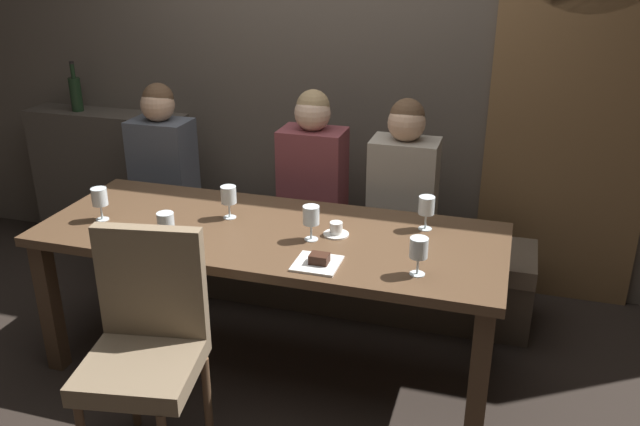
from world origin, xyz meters
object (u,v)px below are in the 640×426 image
(diner_far_end, at_px, (404,176))
(dining_table, at_px, (270,247))
(wine_glass_center_back, at_px, (229,196))
(wine_glass_near_left, at_px, (100,198))
(diner_redhead, at_px, (162,152))
(banquette_bench, at_px, (314,263))
(wine_glass_end_left, at_px, (166,223))
(wine_glass_center_front, at_px, (311,217))
(chair_near_side, at_px, (146,335))
(diner_bearded, at_px, (313,166))
(espresso_cup, at_px, (336,230))
(wine_bottle_dark_red, at_px, (76,93))
(dessert_plate, at_px, (318,262))
(wine_glass_end_right, at_px, (419,250))
(wine_glass_near_right, at_px, (427,206))

(diner_far_end, bearing_deg, dining_table, -126.56)
(wine_glass_center_back, relative_size, wine_glass_near_left, 1.00)
(diner_redhead, relative_size, wine_glass_center_back, 4.81)
(banquette_bench, xyz_separation_m, wine_glass_end_left, (-0.37, -1.00, 0.63))
(wine_glass_center_front, bearing_deg, banquette_bench, 106.44)
(wine_glass_end_left, bearing_deg, wine_glass_near_left, 158.28)
(chair_near_side, distance_m, diner_redhead, 1.62)
(chair_near_side, relative_size, wine_glass_end_left, 5.98)
(diner_bearded, height_order, espresso_cup, diner_bearded)
(wine_bottle_dark_red, distance_m, dessert_plate, 2.45)
(dining_table, height_order, diner_bearded, diner_bearded)
(diner_redhead, bearing_deg, dessert_plate, -37.71)
(wine_glass_near_left, xyz_separation_m, dessert_plate, (1.15, -0.16, -0.10))
(diner_redhead, bearing_deg, wine_glass_near_left, -81.14)
(wine_bottle_dark_red, relative_size, espresso_cup, 2.72)
(dining_table, distance_m, espresso_cup, 0.34)
(wine_glass_center_back, distance_m, dessert_plate, 0.68)
(diner_far_end, height_order, wine_glass_end_right, diner_far_end)
(wine_bottle_dark_red, bearing_deg, wine_glass_near_right, -17.90)
(wine_glass_end_left, distance_m, wine_glass_end_right, 1.11)
(chair_near_side, height_order, wine_glass_end_left, chair_near_side)
(banquette_bench, xyz_separation_m, wine_glass_center_front, (0.22, -0.74, 0.62))
(chair_near_side, relative_size, wine_bottle_dark_red, 3.01)
(diner_bearded, relative_size, dessert_plate, 4.27)
(diner_far_end, distance_m, wine_glass_near_left, 1.57)
(diner_far_end, xyz_separation_m, wine_glass_end_left, (-0.88, -0.99, 0.03))
(dining_table, relative_size, wine_glass_center_front, 13.41)
(wine_glass_end_left, bearing_deg, dining_table, 39.12)
(chair_near_side, relative_size, diner_redhead, 1.24)
(diner_bearded, xyz_separation_m, wine_bottle_dark_red, (-1.73, 0.31, 0.24))
(wine_glass_near_right, height_order, wine_glass_end_right, same)
(dining_table, relative_size, wine_glass_center_back, 13.41)
(chair_near_side, height_order, dessert_plate, chair_near_side)
(diner_redhead, xyz_separation_m, dessert_plate, (1.28, -0.99, -0.07))
(diner_redhead, height_order, wine_glass_near_right, diner_redhead)
(banquette_bench, bearing_deg, wine_glass_center_front, -73.56)
(banquette_bench, bearing_deg, wine_bottle_dark_red, 169.71)
(diner_far_end, relative_size, espresso_cup, 6.68)
(diner_far_end, height_order, espresso_cup, diner_far_end)
(wine_glass_end_left, bearing_deg, espresso_cup, 26.42)
(wine_bottle_dark_red, xyz_separation_m, wine_glass_end_right, (2.48, -1.26, -0.22))
(dining_table, bearing_deg, diner_far_end, 53.44)
(wine_glass_center_back, bearing_deg, diner_redhead, 138.69)
(wine_glass_center_front, relative_size, wine_glass_end_right, 1.00)
(wine_bottle_dark_red, xyz_separation_m, espresso_cup, (2.06, -0.98, -0.30))
(diner_bearded, bearing_deg, dessert_plate, -71.47)
(wine_glass_near_right, bearing_deg, banquette_bench, 146.00)
(diner_far_end, bearing_deg, wine_glass_end_left, -131.67)
(wine_glass_center_back, xyz_separation_m, espresso_cup, (0.56, -0.05, -0.09))
(dining_table, bearing_deg, espresso_cup, 7.06)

